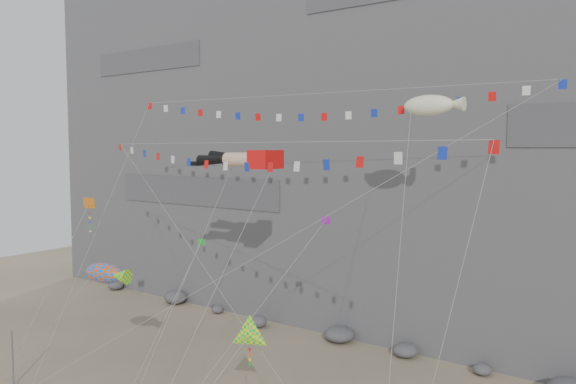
{
  "coord_description": "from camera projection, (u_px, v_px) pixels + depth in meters",
  "views": [
    {
      "loc": [
        23.55,
        -23.39,
        16.5
      ],
      "look_at": [
        0.36,
        9.0,
        13.32
      ],
      "focal_mm": 35.0,
      "sensor_mm": 36.0,
      "label": 1
    }
  ],
  "objects": [
    {
      "name": "anchor_pole_left",
      "position": [
        13.0,
        358.0,
        38.71
      ],
      "size": [
        0.12,
        0.12,
        3.92
      ],
      "primitive_type": "cylinder",
      "color": "gray",
      "rests_on": "ground"
    },
    {
      "name": "flag_banner_lower",
      "position": [
        236.0,
        143.0,
        34.58
      ],
      "size": [
        33.51,
        10.38,
        22.33
      ],
      "color": "red",
      "rests_on": "ground"
    },
    {
      "name": "blimp_windsock",
      "position": [
        428.0,
        106.0,
        35.07
      ],
      "size": [
        5.37,
        13.66,
        23.25
      ],
      "color": "#FBF7CF",
      "rests_on": "ground"
    },
    {
      "name": "flag_banner_upper",
      "position": [
        312.0,
        94.0,
        40.05
      ],
      "size": [
        32.28,
        15.13,
        28.25
      ],
      "color": "red",
      "rests_on": "ground"
    },
    {
      "name": "small_kite_b",
      "position": [
        323.0,
        223.0,
        35.55
      ],
      "size": [
        4.69,
        12.25,
        17.05
      ],
      "color": "purple",
      "rests_on": "ground"
    },
    {
      "name": "small_kite_a",
      "position": [
        232.0,
        167.0,
        41.06
      ],
      "size": [
        3.65,
        14.28,
        20.73
      ],
      "color": "#F15114",
      "rests_on": "ground"
    },
    {
      "name": "legs_kite",
      "position": [
        243.0,
        159.0,
        39.99
      ],
      "size": [
        9.13,
        15.86,
        21.57
      ],
      "rotation": [
        0.0,
        0.0,
        0.02
      ],
      "color": "red",
      "rests_on": "ground"
    },
    {
      "name": "talus_boulders",
      "position": [
        339.0,
        335.0,
        47.66
      ],
      "size": [
        60.0,
        3.0,
        1.2
      ],
      "primitive_type": null,
      "color": "#58575C",
      "rests_on": "ground"
    },
    {
      "name": "harlequin_kite",
      "position": [
        89.0,
        204.0,
        41.39
      ],
      "size": [
        3.77,
        6.28,
        13.75
      ],
      "color": "red",
      "rests_on": "ground"
    },
    {
      "name": "small_kite_c",
      "position": [
        199.0,
        246.0,
        37.82
      ],
      "size": [
        2.78,
        10.77,
        14.47
      ],
      "color": "green",
      "rests_on": "ground"
    },
    {
      "name": "fish_windsock",
      "position": [
        105.0,
        273.0,
        37.34
      ],
      "size": [
        9.75,
        3.91,
        11.44
      ],
      "color": "#E54C0B",
      "rests_on": "ground"
    },
    {
      "name": "cliff",
      "position": [
        415.0,
        65.0,
        57.88
      ],
      "size": [
        80.0,
        28.0,
        50.0
      ],
      "primitive_type": "cube",
      "color": "slate",
      "rests_on": "ground"
    },
    {
      "name": "delta_kite",
      "position": [
        249.0,
        336.0,
        28.83
      ],
      "size": [
        3.44,
        7.04,
        9.62
      ],
      "color": "#F7F20C",
      "rests_on": "ground"
    }
  ]
}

